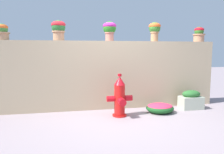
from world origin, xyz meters
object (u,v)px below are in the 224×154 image
(potted_plant_0, at_px, (2,31))
(potted_plant_1, at_px, (58,28))
(flower_bush_left, at_px, (160,108))
(potted_plant_3, at_px, (155,29))
(potted_plant_2, at_px, (109,29))
(potted_plant_4, at_px, (199,34))
(planter_box, at_px, (191,100))
(fire_hydrant, at_px, (120,97))

(potted_plant_0, height_order, potted_plant_1, potted_plant_1)
(flower_bush_left, bearing_deg, potted_plant_3, 80.76)
(potted_plant_3, relative_size, flower_bush_left, 0.75)
(potted_plant_3, bearing_deg, potted_plant_2, -177.82)
(potted_plant_1, height_order, potted_plant_4, potted_plant_1)
(potted_plant_2, bearing_deg, flower_bush_left, -31.67)
(potted_plant_1, xyz_separation_m, potted_plant_4, (3.42, -0.01, -0.06))
(flower_bush_left, xyz_separation_m, planter_box, (0.84, 0.15, 0.10))
(potted_plant_3, height_order, potted_plant_4, potted_plant_3)
(potted_plant_1, bearing_deg, fire_hydrant, -30.43)
(potted_plant_1, height_order, flower_bush_left, potted_plant_1)
(potted_plant_1, relative_size, potted_plant_2, 1.00)
(potted_plant_2, xyz_separation_m, potted_plant_3, (1.12, 0.04, 0.02))
(potted_plant_3, distance_m, flower_bush_left, 1.89)
(potted_plant_0, distance_m, planter_box, 4.45)
(potted_plant_4, distance_m, planter_box, 1.69)
(potted_plant_4, xyz_separation_m, fire_hydrant, (-2.20, -0.70, -1.38))
(fire_hydrant, bearing_deg, potted_plant_4, 17.71)
(potted_plant_3, distance_m, planter_box, 1.89)
(potted_plant_1, bearing_deg, potted_plant_3, 1.12)
(planter_box, bearing_deg, potted_plant_4, 47.33)
(potted_plant_3, height_order, flower_bush_left, potted_plant_3)
(fire_hydrant, height_order, flower_bush_left, fire_hydrant)
(potted_plant_1, height_order, fire_hydrant, potted_plant_1)
(potted_plant_0, relative_size, flower_bush_left, 0.56)
(flower_bush_left, bearing_deg, potted_plant_4, 25.81)
(fire_hydrant, distance_m, flower_bush_left, 0.98)
(potted_plant_4, bearing_deg, potted_plant_3, 177.30)
(flower_bush_left, bearing_deg, planter_box, 10.03)
(potted_plant_0, height_order, flower_bush_left, potted_plant_0)
(potted_plant_0, relative_size, planter_box, 0.67)
(potted_plant_4, relative_size, fire_hydrant, 0.42)
(potted_plant_4, bearing_deg, flower_bush_left, -154.19)
(planter_box, bearing_deg, potted_plant_1, 170.97)
(potted_plant_4, relative_size, planter_box, 0.72)
(potted_plant_1, relative_size, fire_hydrant, 0.50)
(potted_plant_3, relative_size, fire_hydrant, 0.52)
(potted_plant_0, relative_size, potted_plant_4, 0.92)
(fire_hydrant, xyz_separation_m, flower_bush_left, (0.94, 0.09, -0.29))
(potted_plant_1, distance_m, fire_hydrant, 2.02)
(potted_plant_4, height_order, planter_box, potted_plant_4)
(potted_plant_1, distance_m, planter_box, 3.44)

